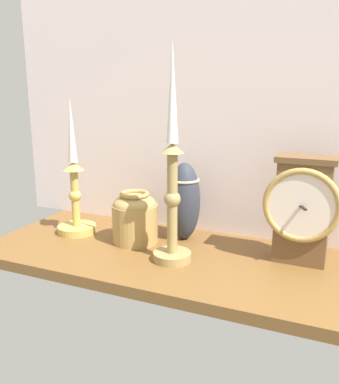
{
  "coord_description": "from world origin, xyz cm",
  "views": [
    {
      "loc": [
        27.33,
        -80.03,
        36.33
      ],
      "look_at": [
        -7.78,
        0.0,
        14.0
      ],
      "focal_mm": 39.34,
      "sensor_mm": 36.0,
      "label": 1
    }
  ],
  "objects_px": {
    "candlestick_tall_left": "(75,194)",
    "tall_ceramic_vase": "(184,201)",
    "brass_vase_jar": "(135,216)",
    "mantel_clock": "(302,209)",
    "candlestick_tall_center": "(172,185)"
  },
  "relations": [
    {
      "from": "mantel_clock",
      "to": "candlestick_tall_center",
      "type": "distance_m",
      "value": 0.27
    },
    {
      "from": "candlestick_tall_left",
      "to": "brass_vase_jar",
      "type": "relative_size",
      "value": 2.74
    },
    {
      "from": "mantel_clock",
      "to": "brass_vase_jar",
      "type": "height_order",
      "value": "mantel_clock"
    },
    {
      "from": "brass_vase_jar",
      "to": "tall_ceramic_vase",
      "type": "height_order",
      "value": "tall_ceramic_vase"
    },
    {
      "from": "mantel_clock",
      "to": "candlestick_tall_center",
      "type": "bearing_deg",
      "value": -158.27
    },
    {
      "from": "candlestick_tall_center",
      "to": "brass_vase_jar",
      "type": "bearing_deg",
      "value": 152.09
    },
    {
      "from": "candlestick_tall_left",
      "to": "tall_ceramic_vase",
      "type": "bearing_deg",
      "value": 14.08
    },
    {
      "from": "mantel_clock",
      "to": "candlestick_tall_left",
      "type": "bearing_deg",
      "value": -176.29
    },
    {
      "from": "brass_vase_jar",
      "to": "tall_ceramic_vase",
      "type": "distance_m",
      "value": 0.12
    },
    {
      "from": "candlestick_tall_left",
      "to": "brass_vase_jar",
      "type": "distance_m",
      "value": 0.17
    },
    {
      "from": "candlestick_tall_center",
      "to": "mantel_clock",
      "type": "bearing_deg",
      "value": 21.73
    },
    {
      "from": "mantel_clock",
      "to": "tall_ceramic_vase",
      "type": "bearing_deg",
      "value": 173.36
    },
    {
      "from": "candlestick_tall_left",
      "to": "mantel_clock",
      "type": "bearing_deg",
      "value": 3.71
    },
    {
      "from": "mantel_clock",
      "to": "brass_vase_jar",
      "type": "relative_size",
      "value": 1.84
    },
    {
      "from": "candlestick_tall_center",
      "to": "tall_ceramic_vase",
      "type": "relative_size",
      "value": 2.37
    }
  ]
}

